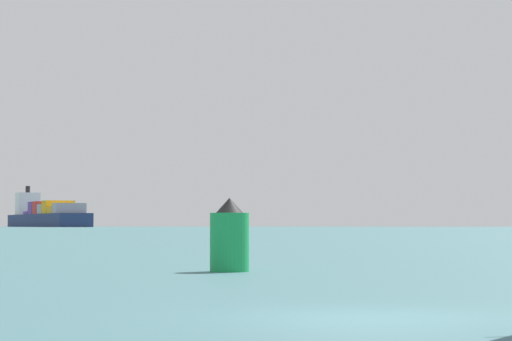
% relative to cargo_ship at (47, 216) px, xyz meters
% --- Properties ---
extents(ground_plane, '(4000.00, 4000.00, 0.00)m').
position_rel_cargo_ship_xyz_m(ground_plane, '(242.22, -862.34, -8.92)').
color(ground_plane, '#386066').
extents(cargo_ship, '(115.34, 183.11, 36.29)m').
position_rel_cargo_ship_xyz_m(cargo_ship, '(0.00, 0.00, 0.00)').
color(cargo_ship, navy).
rests_on(cargo_ship, ground_plane).
extents(channel_buoy, '(1.29, 1.29, 2.43)m').
position_rel_cargo_ship_xyz_m(channel_buoy, '(238.23, -844.98, -7.82)').
color(channel_buoy, '#19994C').
rests_on(channel_buoy, ground_plane).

